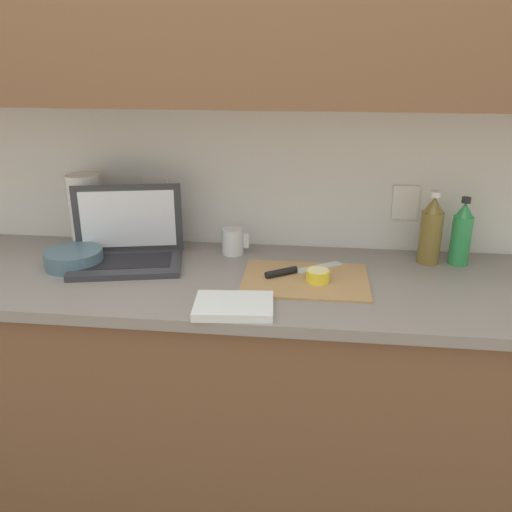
% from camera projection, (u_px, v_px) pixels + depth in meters
% --- Properties ---
extents(ground_plane, '(12.00, 12.00, 0.00)m').
position_uv_depth(ground_plane, '(217.00, 493.00, 2.07)').
color(ground_plane, '#847056').
rests_on(ground_plane, ground).
extents(wall_back, '(5.20, 0.38, 2.60)m').
position_uv_depth(wall_back, '(219.00, 58.00, 1.73)').
color(wall_back, white).
rests_on(wall_back, ground_plane).
extents(counter_unit, '(2.20, 0.63, 0.90)m').
position_uv_depth(counter_unit, '(209.00, 390.00, 1.91)').
color(counter_unit, brown).
rests_on(counter_unit, ground_plane).
extents(laptop, '(0.41, 0.31, 0.25)m').
position_uv_depth(laptop, '(128.00, 245.00, 1.84)').
color(laptop, '#333338').
rests_on(laptop, counter_unit).
extents(cutting_board, '(0.39, 0.29, 0.01)m').
position_uv_depth(cutting_board, '(305.00, 280.00, 1.70)').
color(cutting_board, tan).
rests_on(cutting_board, counter_unit).
extents(knife, '(0.25, 0.18, 0.02)m').
position_uv_depth(knife, '(291.00, 271.00, 1.74)').
color(knife, silver).
rests_on(knife, cutting_board).
extents(lemon_half_cut, '(0.07, 0.07, 0.04)m').
position_uv_depth(lemon_half_cut, '(318.00, 276.00, 1.68)').
color(lemon_half_cut, yellow).
rests_on(lemon_half_cut, cutting_board).
extents(bottle_green_soda, '(0.07, 0.07, 0.25)m').
position_uv_depth(bottle_green_soda, '(431.00, 231.00, 1.81)').
color(bottle_green_soda, olive).
rests_on(bottle_green_soda, counter_unit).
extents(bottle_oil_tall, '(0.07, 0.07, 0.23)m').
position_uv_depth(bottle_oil_tall, '(461.00, 234.00, 1.81)').
color(bottle_oil_tall, '#2D934C').
rests_on(bottle_oil_tall, counter_unit).
extents(measuring_cup, '(0.10, 0.08, 0.09)m').
position_uv_depth(measuring_cup, '(233.00, 241.00, 1.92)').
color(measuring_cup, silver).
rests_on(measuring_cup, counter_unit).
extents(bowl_white, '(0.19, 0.19, 0.06)m').
position_uv_depth(bowl_white, '(74.00, 258.00, 1.81)').
color(bowl_white, slate).
rests_on(bowl_white, counter_unit).
extents(paper_towel_roll, '(0.12, 0.12, 0.27)m').
position_uv_depth(paper_towel_roll, '(86.00, 211.00, 1.97)').
color(paper_towel_roll, white).
rests_on(paper_towel_roll, counter_unit).
extents(dish_towel, '(0.23, 0.18, 0.02)m').
position_uv_depth(dish_towel, '(234.00, 306.00, 1.51)').
color(dish_towel, white).
rests_on(dish_towel, counter_unit).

